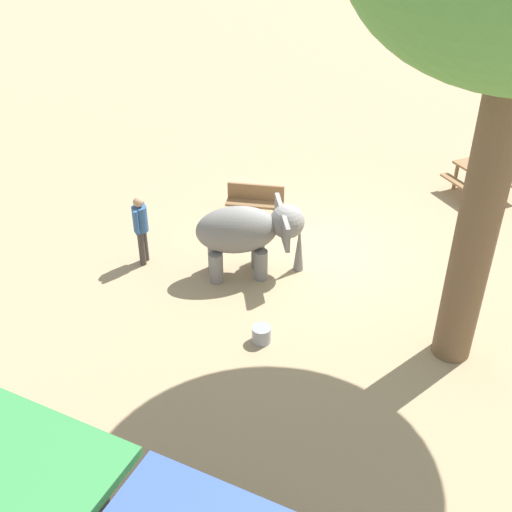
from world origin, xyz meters
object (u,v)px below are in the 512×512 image
wooden_bench (255,202)px  elephant (248,232)px  person_handler (141,225)px  feed_bucket (261,334)px  picnic_table_near (482,176)px

wooden_bench → elephant: bearing=96.3°
elephant → person_handler: size_ratio=1.37×
elephant → person_handler: person_handler is taller
elephant → feed_bucket: (-1.22, 1.92, -0.87)m
wooden_bench → picnic_table_near: (-4.79, -3.64, 0.12)m
elephant → person_handler: bearing=163.2°
person_handler → picnic_table_near: 8.93m
elephant → picnic_table_near: elephant is taller
person_handler → picnic_table_near: (-6.15, -6.47, -0.36)m
wooden_bench → picnic_table_near: 6.02m
elephant → feed_bucket: elephant is taller
person_handler → wooden_bench: 3.18m
picnic_table_near → wooden_bench: bearing=77.2°
feed_bucket → elephant: bearing=-57.6°
elephant → feed_bucket: bearing=-90.2°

